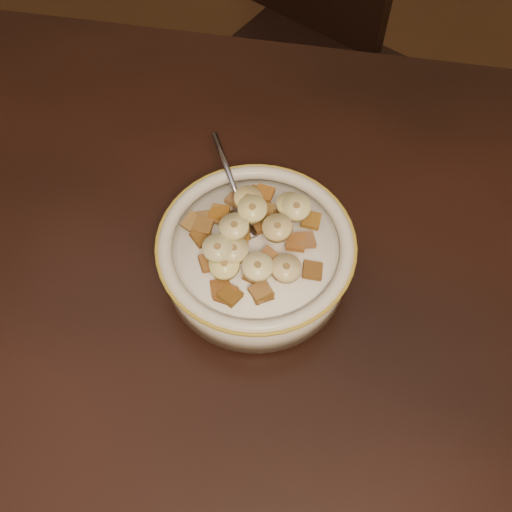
% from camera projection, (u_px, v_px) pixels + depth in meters
% --- Properties ---
extents(floor, '(4.00, 4.50, 0.10)m').
position_uv_depth(floor, '(171.00, 447.00, 1.33)').
color(floor, '#422816').
rests_on(floor, ground).
extents(table, '(1.44, 0.97, 0.04)m').
position_uv_depth(table, '(85.00, 294.00, 0.66)').
color(table, black).
rests_on(table, floor).
extents(chair, '(0.51, 0.51, 0.87)m').
position_uv_depth(chair, '(298.00, 61.00, 1.30)').
color(chair, black).
rests_on(chair, floor).
extents(cereal_bowl, '(0.20, 0.20, 0.05)m').
position_uv_depth(cereal_bowl, '(256.00, 258.00, 0.63)').
color(cereal_bowl, beige).
rests_on(cereal_bowl, table).
extents(milk, '(0.17, 0.17, 0.00)m').
position_uv_depth(milk, '(256.00, 247.00, 0.61)').
color(milk, white).
rests_on(milk, cereal_bowl).
extents(spoon, '(0.06, 0.06, 0.01)m').
position_uv_depth(spoon, '(246.00, 221.00, 0.62)').
color(spoon, '#9FA3BD').
rests_on(spoon, cereal_bowl).
extents(cereal_square_0, '(0.02, 0.02, 0.01)m').
position_uv_depth(cereal_square_0, '(220.00, 212.00, 0.62)').
color(cereal_square_0, '#915918').
rests_on(cereal_square_0, milk).
extents(cereal_square_1, '(0.03, 0.03, 0.01)m').
position_uv_depth(cereal_square_1, '(210.00, 263.00, 0.59)').
color(cereal_square_1, '#9A582A').
rests_on(cereal_square_1, milk).
extents(cereal_square_2, '(0.03, 0.03, 0.01)m').
position_uv_depth(cereal_square_2, '(202.00, 237.00, 0.61)').
color(cereal_square_2, brown).
rests_on(cereal_square_2, milk).
extents(cereal_square_3, '(0.02, 0.02, 0.01)m').
position_uv_depth(cereal_square_3, '(226.00, 294.00, 0.58)').
color(cereal_square_3, brown).
rests_on(cereal_square_3, milk).
extents(cereal_square_4, '(0.02, 0.02, 0.01)m').
position_uv_depth(cereal_square_4, '(265.00, 212.00, 0.61)').
color(cereal_square_4, brown).
rests_on(cereal_square_4, milk).
extents(cereal_square_5, '(0.02, 0.02, 0.01)m').
position_uv_depth(cereal_square_5, '(240.00, 236.00, 0.59)').
color(cereal_square_5, brown).
rests_on(cereal_square_5, milk).
extents(cereal_square_6, '(0.03, 0.03, 0.01)m').
position_uv_depth(cereal_square_6, '(221.00, 288.00, 0.58)').
color(cereal_square_6, brown).
rests_on(cereal_square_6, milk).
extents(cereal_square_7, '(0.02, 0.02, 0.01)m').
position_uv_depth(cereal_square_7, '(219.00, 215.00, 0.63)').
color(cereal_square_7, olive).
rests_on(cereal_square_7, milk).
extents(cereal_square_8, '(0.02, 0.02, 0.01)m').
position_uv_depth(cereal_square_8, '(255.00, 274.00, 0.58)').
color(cereal_square_8, brown).
rests_on(cereal_square_8, milk).
extents(cereal_square_9, '(0.03, 0.03, 0.01)m').
position_uv_depth(cereal_square_9, '(252.00, 205.00, 0.63)').
color(cereal_square_9, brown).
rests_on(cereal_square_9, milk).
extents(cereal_square_10, '(0.03, 0.03, 0.01)m').
position_uv_depth(cereal_square_10, '(268.00, 258.00, 0.59)').
color(cereal_square_10, '#925C2A').
rests_on(cereal_square_10, milk).
extents(cereal_square_11, '(0.02, 0.02, 0.01)m').
position_uv_depth(cereal_square_11, '(258.00, 203.00, 0.63)').
color(cereal_square_11, brown).
rests_on(cereal_square_11, milk).
extents(cereal_square_12, '(0.03, 0.03, 0.01)m').
position_uv_depth(cereal_square_12, '(230.00, 295.00, 0.57)').
color(cereal_square_12, brown).
rests_on(cereal_square_12, milk).
extents(cereal_square_13, '(0.02, 0.02, 0.01)m').
position_uv_depth(cereal_square_13, '(203.00, 226.00, 0.62)').
color(cereal_square_13, olive).
rests_on(cereal_square_13, milk).
extents(cereal_square_14, '(0.03, 0.03, 0.01)m').
position_uv_depth(cereal_square_14, '(305.00, 240.00, 0.60)').
color(cereal_square_14, brown).
rests_on(cereal_square_14, milk).
extents(cereal_square_15, '(0.03, 0.03, 0.01)m').
position_uv_depth(cereal_square_15, '(236.00, 199.00, 0.64)').
color(cereal_square_15, brown).
rests_on(cereal_square_15, milk).
extents(cereal_square_16, '(0.03, 0.03, 0.01)m').
position_uv_depth(cereal_square_16, '(193.00, 223.00, 0.62)').
color(cereal_square_16, olive).
rests_on(cereal_square_16, milk).
extents(cereal_square_17, '(0.02, 0.02, 0.01)m').
position_uv_depth(cereal_square_17, '(260.00, 199.00, 0.64)').
color(cereal_square_17, olive).
rests_on(cereal_square_17, milk).
extents(cereal_square_18, '(0.03, 0.03, 0.01)m').
position_uv_depth(cereal_square_18, '(261.00, 292.00, 0.57)').
color(cereal_square_18, brown).
rests_on(cereal_square_18, milk).
extents(cereal_square_19, '(0.02, 0.02, 0.01)m').
position_uv_depth(cereal_square_19, '(264.00, 193.00, 0.64)').
color(cereal_square_19, '#9C5819').
rests_on(cereal_square_19, milk).
extents(cereal_square_20, '(0.03, 0.03, 0.01)m').
position_uv_depth(cereal_square_20, '(239.00, 234.00, 0.59)').
color(cereal_square_20, brown).
rests_on(cereal_square_20, milk).
extents(cereal_square_21, '(0.03, 0.03, 0.01)m').
position_uv_depth(cereal_square_21, '(262.00, 293.00, 0.58)').
color(cereal_square_21, brown).
rests_on(cereal_square_21, milk).
extents(cereal_square_22, '(0.03, 0.03, 0.01)m').
position_uv_depth(cereal_square_22, '(285.00, 214.00, 0.62)').
color(cereal_square_22, brown).
rests_on(cereal_square_22, milk).
extents(cereal_square_23, '(0.03, 0.03, 0.01)m').
position_uv_depth(cereal_square_23, '(263.00, 224.00, 0.60)').
color(cereal_square_23, brown).
rests_on(cereal_square_23, milk).
extents(cereal_square_24, '(0.02, 0.02, 0.01)m').
position_uv_depth(cereal_square_24, '(311.00, 220.00, 0.62)').
color(cereal_square_24, olive).
rests_on(cereal_square_24, milk).
extents(cereal_square_25, '(0.02, 0.02, 0.01)m').
position_uv_depth(cereal_square_25, '(313.00, 270.00, 0.59)').
color(cereal_square_25, brown).
rests_on(cereal_square_25, milk).
extents(cereal_square_26, '(0.02, 0.02, 0.01)m').
position_uv_depth(cereal_square_26, '(259.00, 194.00, 0.64)').
color(cereal_square_26, brown).
rests_on(cereal_square_26, milk).
extents(cereal_square_27, '(0.02, 0.02, 0.01)m').
position_uv_depth(cereal_square_27, '(296.00, 242.00, 0.60)').
color(cereal_square_27, '#9A511F').
rests_on(cereal_square_27, milk).
extents(cereal_square_28, '(0.03, 0.02, 0.01)m').
position_uv_depth(cereal_square_28, '(204.00, 219.00, 0.62)').
color(cereal_square_28, olive).
rests_on(cereal_square_28, milk).
extents(banana_slice_0, '(0.04, 0.04, 0.01)m').
position_uv_depth(banana_slice_0, '(286.00, 269.00, 0.57)').
color(banana_slice_0, '#CDB883').
rests_on(banana_slice_0, milk).
extents(banana_slice_1, '(0.04, 0.04, 0.01)m').
position_uv_depth(banana_slice_1, '(234.00, 227.00, 0.59)').
color(banana_slice_1, beige).
rests_on(banana_slice_1, milk).
extents(banana_slice_2, '(0.04, 0.04, 0.01)m').
position_uv_depth(banana_slice_2, '(218.00, 249.00, 0.58)').
color(banana_slice_2, '#C8BD87').
rests_on(banana_slice_2, milk).
extents(banana_slice_3, '(0.03, 0.03, 0.01)m').
position_uv_depth(banana_slice_3, '(290.00, 205.00, 0.62)').
color(banana_slice_3, '#E5CC82').
rests_on(banana_slice_3, milk).
extents(banana_slice_4, '(0.03, 0.03, 0.01)m').
position_uv_depth(banana_slice_4, '(258.00, 267.00, 0.57)').
color(banana_slice_4, '#FBEFA4').
rests_on(banana_slice_4, milk).
extents(banana_slice_5, '(0.04, 0.04, 0.02)m').
position_uv_depth(banana_slice_5, '(248.00, 199.00, 0.61)').
color(banana_slice_5, '#FFD77D').
rests_on(banana_slice_5, milk).
extents(banana_slice_6, '(0.04, 0.04, 0.01)m').
position_uv_depth(banana_slice_6, '(234.00, 250.00, 0.58)').
color(banana_slice_6, '#C9C07E').
rests_on(banana_slice_6, milk).
extents(banana_slice_7, '(0.04, 0.04, 0.02)m').
position_uv_depth(banana_slice_7, '(277.00, 228.00, 0.59)').
color(banana_slice_7, '#DEC57E').
rests_on(banana_slice_7, milk).
extents(banana_slice_8, '(0.04, 0.04, 0.01)m').
position_uv_depth(banana_slice_8, '(252.00, 209.00, 0.60)').
color(banana_slice_8, '#CEC479').
rests_on(banana_slice_8, milk).
extents(banana_slice_9, '(0.04, 0.04, 0.01)m').
position_uv_depth(banana_slice_9, '(224.00, 265.00, 0.58)').
color(banana_slice_9, '#E6D479').
rests_on(banana_slice_9, milk).
extents(banana_slice_10, '(0.04, 0.04, 0.01)m').
position_uv_depth(banana_slice_10, '(296.00, 208.00, 0.61)').
color(banana_slice_10, '#EEDD92').
rests_on(banana_slice_10, milk).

